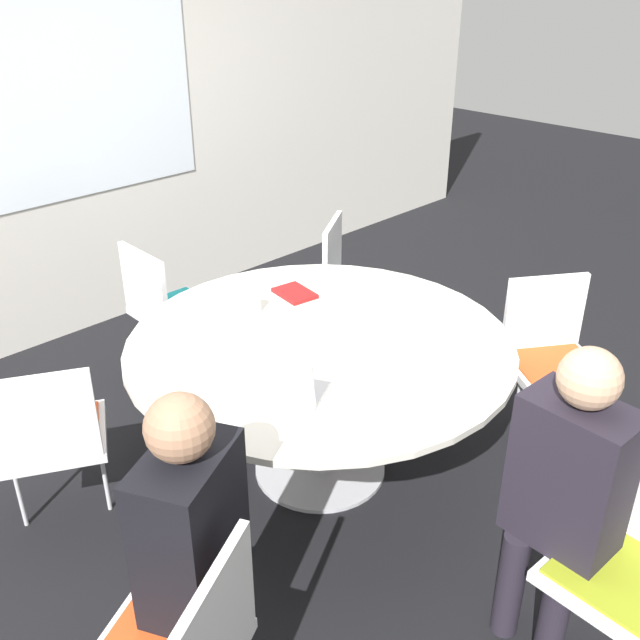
% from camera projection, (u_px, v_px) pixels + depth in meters
% --- Properties ---
extents(ground_plane, '(16.00, 16.00, 0.00)m').
position_uv_depth(ground_plane, '(320.00, 469.00, 3.51)').
color(ground_plane, black).
extents(wall_back, '(8.00, 0.07, 2.70)m').
position_uv_depth(wall_back, '(62.00, 123.00, 4.28)').
color(wall_back, silver).
rests_on(wall_back, ground_plane).
extents(conference_table, '(1.73, 1.73, 0.73)m').
position_uv_depth(conference_table, '(320.00, 360.00, 3.23)').
color(conference_table, '#B7B7BC').
rests_on(conference_table, ground_plane).
extents(chair_1, '(0.44, 0.46, 0.86)m').
position_uv_depth(chair_1, '(636.00, 554.00, 2.33)').
color(chair_1, white).
rests_on(chair_1, ground_plane).
extents(chair_2, '(0.60, 0.59, 0.86)m').
position_uv_depth(chair_2, '(552.00, 350.00, 3.53)').
color(chair_2, white).
rests_on(chair_2, ground_plane).
extents(chair_3, '(0.60, 0.59, 0.86)m').
position_uv_depth(chair_3, '(353.00, 278.00, 4.31)').
color(chair_3, white).
rests_on(chair_3, ground_plane).
extents(chair_4, '(0.43, 0.45, 0.86)m').
position_uv_depth(chair_4, '(167.00, 303.00, 4.00)').
color(chair_4, white).
rests_on(chair_4, ground_plane).
extents(chair_5, '(0.59, 0.58, 0.86)m').
position_uv_depth(chair_5, '(49.00, 433.00, 2.92)').
color(chair_5, white).
rests_on(chair_5, ground_plane).
extents(person_0, '(0.42, 0.36, 1.21)m').
position_uv_depth(person_0, '(187.00, 536.00, 2.14)').
color(person_0, black).
rests_on(person_0, ground_plane).
extents(person_1, '(0.27, 0.37, 1.21)m').
position_uv_depth(person_1, '(566.00, 483.00, 2.36)').
color(person_1, '#231E28').
rests_on(person_1, ground_plane).
extents(laptop, '(0.34, 0.38, 0.21)m').
position_uv_depth(laptop, '(280.00, 386.00, 2.74)').
color(laptop, silver).
rests_on(laptop, conference_table).
extents(spiral_notebook, '(0.18, 0.23, 0.02)m').
position_uv_depth(spiral_notebook, '(295.00, 293.00, 3.59)').
color(spiral_notebook, maroon).
rests_on(spiral_notebook, conference_table).
extents(coffee_cup, '(0.07, 0.07, 0.09)m').
position_uv_depth(coffee_cup, '(254.00, 303.00, 3.41)').
color(coffee_cup, white).
rests_on(coffee_cup, conference_table).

